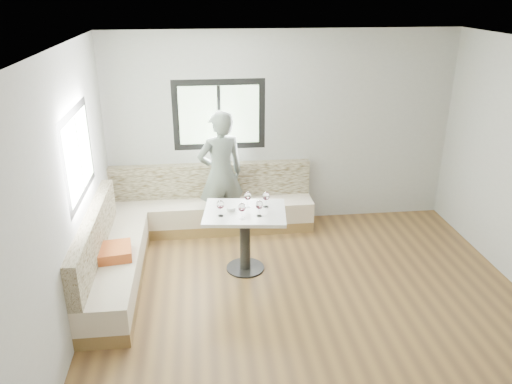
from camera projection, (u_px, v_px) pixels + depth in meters
room at (314, 194)px, 4.96m from camera, size 5.01×5.01×2.81m
banquette at (173, 229)px, 6.63m from camera, size 2.90×2.80×0.95m
table at (245, 226)px, 6.11m from camera, size 1.07×0.88×0.81m
person at (221, 174)px, 6.92m from camera, size 0.76×0.61×1.81m
olive_ramekin at (231, 209)px, 6.03m from camera, size 0.10×0.10×0.04m
wine_glass_a at (220, 205)px, 5.84m from camera, size 0.09×0.09×0.20m
wine_glass_b at (242, 208)px, 5.78m from camera, size 0.09×0.09×0.20m
wine_glass_c at (259, 205)px, 5.84m from camera, size 0.09×0.09×0.20m
wine_glass_d at (248, 197)px, 6.09m from camera, size 0.09×0.09×0.20m
wine_glass_e at (266, 197)px, 6.08m from camera, size 0.09×0.09×0.20m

